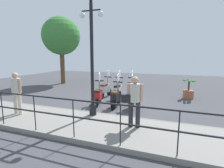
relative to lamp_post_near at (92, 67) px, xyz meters
name	(u,v)px	position (x,y,z in m)	size (l,w,h in m)	color
ground_plane	(120,103)	(2.40, -0.31, -1.96)	(28.00, 28.00, 0.00)	#424247
promenade_walkway	(91,125)	(-0.75, -0.31, -1.88)	(2.20, 20.00, 0.15)	gray
fence_railing	(73,111)	(-1.80, -0.31, -1.06)	(0.04, 16.03, 1.07)	black
lamp_post_near	(92,67)	(0.00, 0.00, 0.00)	(0.26, 0.90, 4.10)	black
pedestrian_with_bag	(134,98)	(-0.58, -1.69, -0.88)	(0.35, 0.64, 1.59)	#28282D
pedestrian_distant	(16,90)	(-0.90, 2.71, -0.88)	(0.33, 0.49, 1.59)	beige
tree_large	(61,36)	(6.51, 5.99, 1.88)	(3.04, 3.04, 5.39)	brown
potted_palm	(188,90)	(4.60, -3.56, -1.51)	(1.06, 0.66, 1.05)	#9E5B3D
scooter_near_0	(132,99)	(1.59, -1.09, -1.48)	(1.22, 0.48, 1.54)	black
scooter_near_1	(116,97)	(1.68, -0.34, -1.48)	(1.23, 0.44, 1.54)	black
scooter_near_2	(98,95)	(1.73, 0.56, -1.48)	(1.21, 0.51, 1.54)	black
scooter_far_0	(131,90)	(3.34, -0.64, -1.48)	(1.23, 0.44, 1.54)	black
scooter_far_1	(118,90)	(3.19, 0.07, -1.48)	(1.23, 0.44, 1.54)	black
scooter_far_2	(105,89)	(3.27, 0.83, -1.48)	(1.23, 0.47, 1.54)	black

